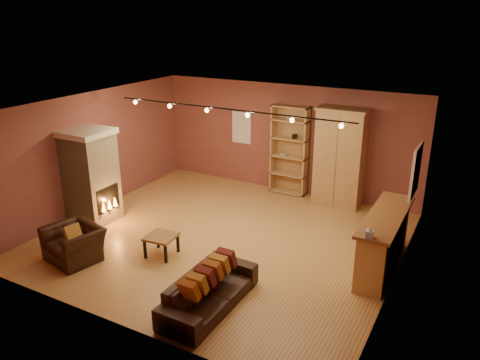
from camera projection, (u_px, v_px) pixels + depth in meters
The scene contains 16 objects.
floor at pixel (223, 238), 9.89m from camera, with size 7.00×7.00×0.00m, color olive.
ceiling at pixel (221, 107), 8.93m from camera, with size 7.00×7.00×0.00m, color #56301B.
back_wall at pixel (286, 139), 12.09m from camera, with size 7.00×0.02×2.80m, color brown.
left_wall at pixel (94, 152), 10.98m from camera, with size 0.02×6.50×2.80m, color brown.
right_wall at pixel (402, 209), 7.84m from camera, with size 0.02×6.50×2.80m, color brown.
fireplace at pixel (91, 176), 10.39m from camera, with size 1.01×0.98×2.12m.
back_window at pixel (242, 128), 12.60m from camera, with size 0.56×0.04×0.86m, color silver.
bookcase at pixel (290, 149), 11.98m from camera, with size 0.95×0.37×2.31m.
armoire at pixel (340, 157), 11.21m from camera, with size 1.19×0.67×2.41m.
bar_counter at pixel (383, 241), 8.57m from camera, with size 0.61×2.28×1.09m.
tissue_box at pixel (370, 232), 7.51m from camera, with size 0.15×0.15×0.23m.
right_window at pixel (416, 171), 8.92m from camera, with size 0.05×0.90×1.00m, color silver.
loveseat at pixel (209, 285), 7.48m from camera, with size 0.60×1.98×0.80m.
armchair at pixel (73, 238), 8.92m from camera, with size 1.13×0.86×0.89m.
coffee_table at pixel (161, 238), 9.09m from camera, with size 0.61×0.61×0.42m.
track_rail at pixel (227, 111), 9.13m from camera, with size 5.20×0.09×0.13m.
Camera 1 is at (4.55, -7.62, 4.55)m, focal length 35.00 mm.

